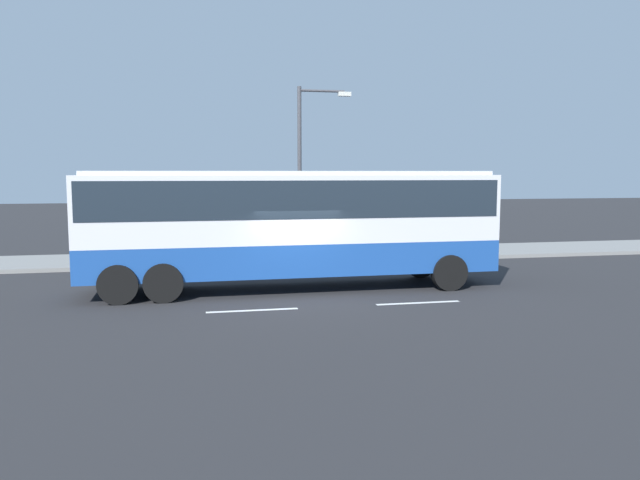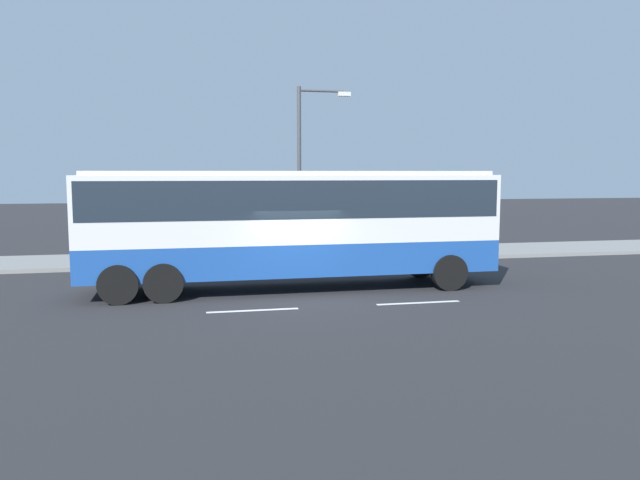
% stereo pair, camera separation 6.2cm
% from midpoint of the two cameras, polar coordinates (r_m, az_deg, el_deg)
% --- Properties ---
extents(ground_plane, '(120.00, 120.00, 0.00)m').
position_cam_midpoint_polar(ground_plane, '(18.29, -1.97, -5.14)').
color(ground_plane, '#28282B').
extents(sidewalk_curb, '(80.00, 4.00, 0.15)m').
position_cam_midpoint_polar(sidewalk_curb, '(26.21, -5.05, -1.55)').
color(sidewalk_curb, gray).
rests_on(sidewalk_curb, ground_plane).
extents(coach_bus, '(12.50, 2.79, 3.63)m').
position_cam_midpoint_polar(coach_bus, '(19.11, -2.45, 2.15)').
color(coach_bus, '#1E4C9E').
rests_on(coach_bus, ground_plane).
extents(pedestrian_near_curb, '(0.32, 0.32, 1.58)m').
position_cam_midpoint_polar(pedestrian_near_curb, '(24.85, -14.94, 0.12)').
color(pedestrian_near_curb, black).
rests_on(pedestrian_near_curb, sidewalk_curb).
extents(pedestrian_at_crossing, '(0.32, 0.32, 1.73)m').
position_cam_midpoint_polar(pedestrian_at_crossing, '(26.07, 0.69, 0.82)').
color(pedestrian_at_crossing, brown).
rests_on(pedestrian_at_crossing, sidewalk_curb).
extents(street_lamp, '(2.11, 0.24, 6.73)m').
position_cam_midpoint_polar(street_lamp, '(24.55, -1.25, 7.31)').
color(street_lamp, '#47474C').
rests_on(street_lamp, sidewalk_curb).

